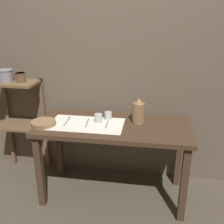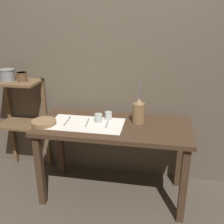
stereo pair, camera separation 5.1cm
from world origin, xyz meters
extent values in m
plane|color=brown|center=(0.00, 0.00, 0.00)|extent=(12.00, 12.00, 0.00)
cube|color=brown|center=(0.00, 0.43, 1.20)|extent=(7.00, 0.06, 2.40)
cube|color=#422D1E|center=(0.00, 0.00, 0.74)|extent=(1.40, 0.65, 0.04)
cube|color=#422D1E|center=(-0.64, -0.26, 0.36)|extent=(0.06, 0.06, 0.72)
cube|color=#422D1E|center=(0.64, -0.26, 0.36)|extent=(0.06, 0.06, 0.72)
cube|color=#422D1E|center=(-0.64, 0.26, 0.36)|extent=(0.06, 0.06, 0.72)
cube|color=#422D1E|center=(0.64, 0.26, 0.36)|extent=(0.06, 0.06, 0.72)
cube|color=brown|center=(-1.05, 0.23, 1.05)|extent=(0.47, 0.31, 0.02)
cube|color=brown|center=(-1.05, 0.23, 0.58)|extent=(0.47, 0.31, 0.02)
cube|color=brown|center=(-1.27, 0.36, 0.53)|extent=(0.04, 0.04, 1.06)
cube|color=brown|center=(-0.84, 0.36, 0.53)|extent=(0.04, 0.04, 1.06)
cube|color=white|center=(-0.25, -0.03, 0.76)|extent=(0.68, 0.37, 0.00)
cylinder|color=olive|center=(0.22, 0.08, 0.85)|extent=(0.11, 0.11, 0.19)
cone|color=olive|center=(0.22, 0.08, 0.97)|extent=(0.08, 0.08, 0.05)
cylinder|color=slate|center=(0.23, 0.07, 1.08)|extent=(0.01, 0.01, 0.16)
cylinder|color=slate|center=(0.22, 0.06, 1.09)|extent=(0.03, 0.03, 0.17)
cylinder|color=slate|center=(0.22, 0.08, 1.08)|extent=(0.01, 0.02, 0.16)
cylinder|color=#8E6B47|center=(-0.62, -0.12, 0.78)|extent=(0.22, 0.22, 0.04)
cylinder|color=#B7C1BC|center=(-0.15, 0.03, 0.80)|extent=(0.07, 0.07, 0.08)
cylinder|color=#B7C1BC|center=(-0.07, 0.10, 0.80)|extent=(0.07, 0.07, 0.07)
cube|color=gray|center=(-0.44, -0.02, 0.76)|extent=(0.02, 0.19, 0.00)
sphere|color=gray|center=(-0.44, 0.07, 0.77)|extent=(0.02, 0.02, 0.02)
cube|color=gray|center=(-0.24, -0.01, 0.76)|extent=(0.03, 0.19, 0.00)
cube|color=gray|center=(-0.06, -0.01, 0.76)|extent=(0.03, 0.19, 0.00)
sphere|color=gray|center=(-0.07, 0.09, 0.77)|extent=(0.02, 0.02, 0.02)
cylinder|color=gray|center=(-1.14, 0.23, 1.12)|extent=(0.15, 0.15, 0.12)
cylinder|color=gray|center=(-1.14, 0.23, 1.18)|extent=(0.16, 0.16, 0.01)
cylinder|color=brown|center=(-0.98, 0.23, 1.11)|extent=(0.10, 0.10, 0.09)
cylinder|color=brown|center=(-0.98, 0.23, 1.15)|extent=(0.10, 0.10, 0.01)
camera|label=1|loc=(0.33, -2.17, 1.71)|focal=42.00mm
camera|label=2|loc=(0.38, -2.16, 1.71)|focal=42.00mm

